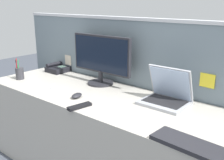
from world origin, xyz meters
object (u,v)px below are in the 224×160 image
(desk_phone, at_px, (58,69))
(tv_remote, at_px, (80,106))
(keyboard_main, at_px, (194,146))
(computer_mouse_right_hand, at_px, (77,96))
(pen_cup, at_px, (20,73))
(laptop, at_px, (167,94))
(desktop_monitor, at_px, (101,58))
(cell_phone_silver_slab, at_px, (44,87))

(desk_phone, xyz_separation_m, tv_remote, (0.85, -0.52, -0.02))
(desk_phone, bearing_deg, keyboard_main, -17.75)
(computer_mouse_right_hand, bearing_deg, tv_remote, -50.60)
(computer_mouse_right_hand, distance_m, pen_cup, 0.75)
(laptop, xyz_separation_m, pen_cup, (-1.30, -0.31, -0.01))
(tv_remote, bearing_deg, keyboard_main, 10.83)
(desktop_monitor, bearing_deg, desk_phone, 177.35)
(laptop, distance_m, tv_remote, 0.59)
(computer_mouse_right_hand, height_order, cell_phone_silver_slab, computer_mouse_right_hand)
(laptop, bearing_deg, desk_phone, 176.31)
(keyboard_main, relative_size, cell_phone_silver_slab, 2.96)
(tv_remote, bearing_deg, cell_phone_silver_slab, 179.09)
(cell_phone_silver_slab, height_order, tv_remote, tv_remote)
(laptop, height_order, cell_phone_silver_slab, laptop)
(desktop_monitor, xyz_separation_m, tv_remote, (0.25, -0.49, -0.22))
(desk_phone, relative_size, pen_cup, 1.03)
(computer_mouse_right_hand, relative_size, cell_phone_silver_slab, 0.71)
(laptop, height_order, computer_mouse_right_hand, laptop)
(computer_mouse_right_hand, bearing_deg, laptop, 17.21)
(pen_cup, xyz_separation_m, tv_remote, (0.90, -0.13, -0.04))
(desk_phone, bearing_deg, computer_mouse_right_hand, -29.85)
(computer_mouse_right_hand, distance_m, cell_phone_silver_slab, 0.39)
(pen_cup, bearing_deg, tv_remote, -8.05)
(desk_phone, height_order, computer_mouse_right_hand, desk_phone)
(keyboard_main, xyz_separation_m, pen_cup, (-1.68, 0.13, 0.04))
(keyboard_main, height_order, computer_mouse_right_hand, computer_mouse_right_hand)
(laptop, xyz_separation_m, keyboard_main, (0.39, -0.44, -0.05))
(keyboard_main, distance_m, computer_mouse_right_hand, 0.95)
(laptop, height_order, desk_phone, laptop)
(keyboard_main, bearing_deg, desk_phone, 166.32)
(keyboard_main, height_order, pen_cup, pen_cup)
(desktop_monitor, relative_size, cell_phone_silver_slab, 4.19)
(computer_mouse_right_hand, xyz_separation_m, cell_phone_silver_slab, (-0.39, -0.00, -0.01))
(tv_remote, bearing_deg, desktop_monitor, 127.89)
(desktop_monitor, distance_m, keyboard_main, 1.16)
(desktop_monitor, distance_m, pen_cup, 0.76)
(desktop_monitor, height_order, tv_remote, desktop_monitor)
(tv_remote, bearing_deg, pen_cup, -176.89)
(desk_phone, bearing_deg, pen_cup, -97.28)
(desktop_monitor, relative_size, computer_mouse_right_hand, 5.88)
(desk_phone, xyz_separation_m, pen_cup, (-0.05, -0.39, 0.03))
(pen_cup, bearing_deg, keyboard_main, -4.47)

